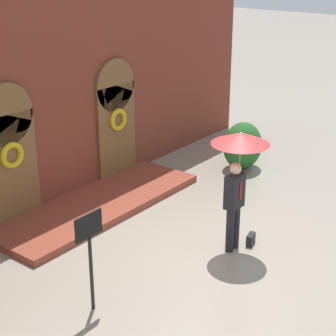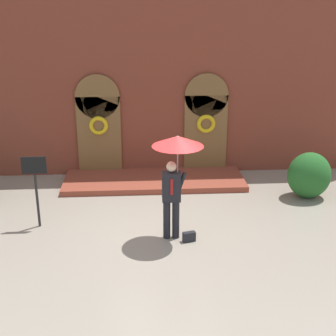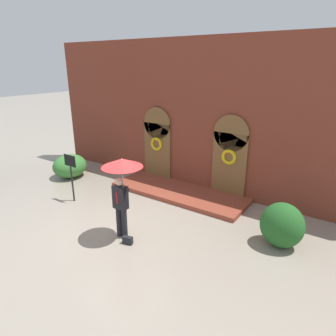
{
  "view_description": "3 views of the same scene",
  "coord_description": "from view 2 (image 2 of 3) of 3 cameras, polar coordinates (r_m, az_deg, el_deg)",
  "views": [
    {
      "loc": [
        -8.14,
        -5.25,
        5.53
      ],
      "look_at": [
        0.19,
        1.19,
        1.35
      ],
      "focal_mm": 60.0,
      "sensor_mm": 36.0,
      "label": 1
    },
    {
      "loc": [
        -0.42,
        -9.69,
        4.98
      ],
      "look_at": [
        0.3,
        1.51,
        1.0
      ],
      "focal_mm": 50.0,
      "sensor_mm": 36.0,
      "label": 2
    },
    {
      "loc": [
        5.55,
        -5.75,
        4.7
      ],
      "look_at": [
        0.33,
        1.87,
        1.46
      ],
      "focal_mm": 32.0,
      "sensor_mm": 36.0,
      "label": 3
    }
  ],
  "objects": [
    {
      "name": "ground_plane",
      "position": [
        10.9,
        -1.09,
        -7.67
      ],
      "size": [
        80.0,
        80.0,
        0.0
      ],
      "primitive_type": "plane",
      "color": "gray"
    },
    {
      "name": "handbag",
      "position": [
        10.42,
        2.59,
        -8.36
      ],
      "size": [
        0.3,
        0.18,
        0.22
      ],
      "primitive_type": "cube",
      "rotation": [
        0.0,
        0.0,
        0.25
      ],
      "color": "black",
      "rests_on": "ground"
    },
    {
      "name": "sign_post",
      "position": [
        11.07,
        -15.87,
        -1.42
      ],
      "size": [
        0.56,
        0.06,
        1.72
      ],
      "color": "black",
      "rests_on": "ground"
    },
    {
      "name": "person_with_umbrella",
      "position": [
        9.87,
        0.99,
        1.42
      ],
      "size": [
        1.1,
        1.1,
        2.36
      ],
      "color": "black",
      "rests_on": "ground"
    },
    {
      "name": "building_facade",
      "position": [
        14.03,
        -1.97,
        10.07
      ],
      "size": [
        14.0,
        2.3,
        5.6
      ],
      "color": "brown",
      "rests_on": "ground"
    },
    {
      "name": "shrub_right",
      "position": [
        13.03,
        16.82,
        -0.86
      ],
      "size": [
        1.15,
        0.97,
        1.26
      ],
      "primitive_type": "ellipsoid",
      "color": "#235B23",
      "rests_on": "ground"
    }
  ]
}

